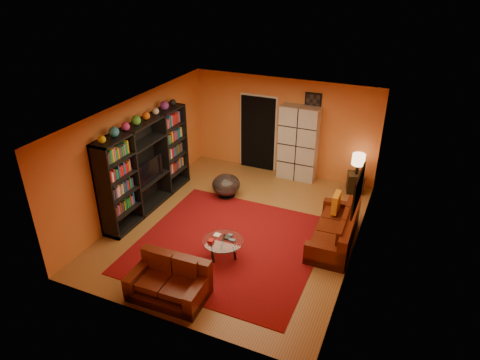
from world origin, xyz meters
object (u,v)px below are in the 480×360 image
at_px(tv, 147,170).
at_px(side_table, 355,183).
at_px(loveseat, 170,281).
at_px(entertainment_unit, 147,166).
at_px(sofa, 338,231).
at_px(storage_cabinet, 298,143).
at_px(coffee_table, 223,243).
at_px(table_lamp, 358,160).
at_px(bowl_chair, 226,185).

bearing_deg(tv, side_table, -58.06).
bearing_deg(loveseat, tv, 38.82).
distance_m(entertainment_unit, sofa, 4.48).
relative_size(tv, storage_cabinet, 0.45).
height_order(storage_cabinet, side_table, storage_cabinet).
height_order(tv, sofa, tv).
bearing_deg(tv, coffee_table, -114.04).
distance_m(entertainment_unit, table_lamp, 5.09).
bearing_deg(sofa, loveseat, -132.75).
bearing_deg(loveseat, entertainment_unit, 38.85).
height_order(storage_cabinet, bowl_chair, storage_cabinet).
distance_m(coffee_table, side_table, 4.21).
distance_m(entertainment_unit, loveseat, 3.27).
bearing_deg(sofa, side_table, 89.57).
bearing_deg(sofa, storage_cabinet, 121.18).
xyz_separation_m(loveseat, side_table, (2.29, 5.05, -0.04)).
xyz_separation_m(entertainment_unit, table_lamp, (4.35, 2.63, -0.17)).
height_order(entertainment_unit, loveseat, entertainment_unit).
distance_m(storage_cabinet, bowl_chair, 2.23).
height_order(entertainment_unit, bowl_chair, entertainment_unit).
height_order(tv, side_table, tv).
relative_size(sofa, loveseat, 1.45).
relative_size(sofa, table_lamp, 3.71).
xyz_separation_m(tv, storage_cabinet, (2.72, 2.86, 0.02)).
bearing_deg(storage_cabinet, bowl_chair, -127.51).
xyz_separation_m(entertainment_unit, storage_cabinet, (2.77, 2.80, -0.06)).
distance_m(tv, sofa, 4.42).
bearing_deg(storage_cabinet, side_table, -5.92).
bearing_deg(bowl_chair, storage_cabinet, 52.15).
bearing_deg(sofa, bowl_chair, 162.04).
distance_m(tv, coffee_table, 2.71).
bearing_deg(entertainment_unit, coffee_table, -24.69).
relative_size(coffee_table, bowl_chair, 1.15).
xyz_separation_m(coffee_table, side_table, (1.89, 3.76, -0.11)).
distance_m(tv, storage_cabinet, 3.94).
height_order(bowl_chair, side_table, bowl_chair).
xyz_separation_m(loveseat, coffee_table, (0.40, 1.29, 0.07)).
bearing_deg(loveseat, table_lamp, -25.95).
xyz_separation_m(coffee_table, bowl_chair, (-1.00, 2.26, -0.06)).
xyz_separation_m(tv, bowl_chair, (1.42, 1.18, -0.67)).
bearing_deg(entertainment_unit, tv, -48.29).
bearing_deg(table_lamp, tv, -148.06).
bearing_deg(loveseat, coffee_table, -18.81).
xyz_separation_m(storage_cabinet, table_lamp, (1.58, -0.17, -0.11)).
bearing_deg(coffee_table, side_table, 63.33).
bearing_deg(coffee_table, entertainment_unit, 155.31).
distance_m(sofa, table_lamp, 2.43).
height_order(coffee_table, bowl_chair, bowl_chair).
relative_size(entertainment_unit, coffee_table, 3.76).
distance_m(storage_cabinet, side_table, 1.76).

